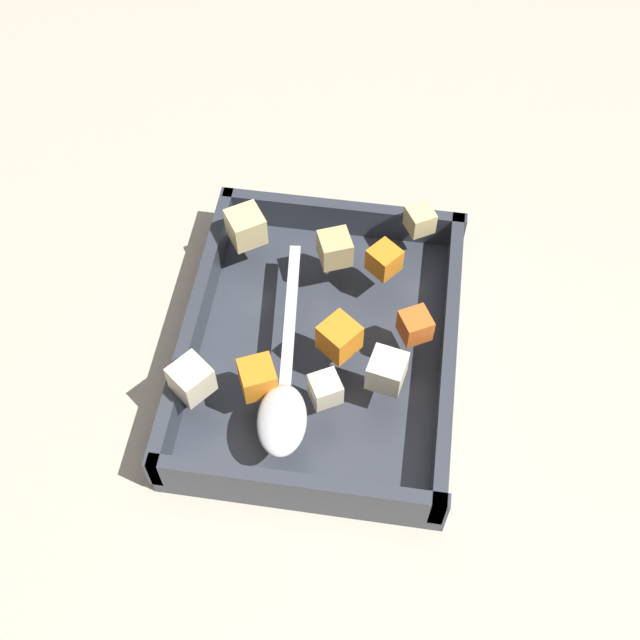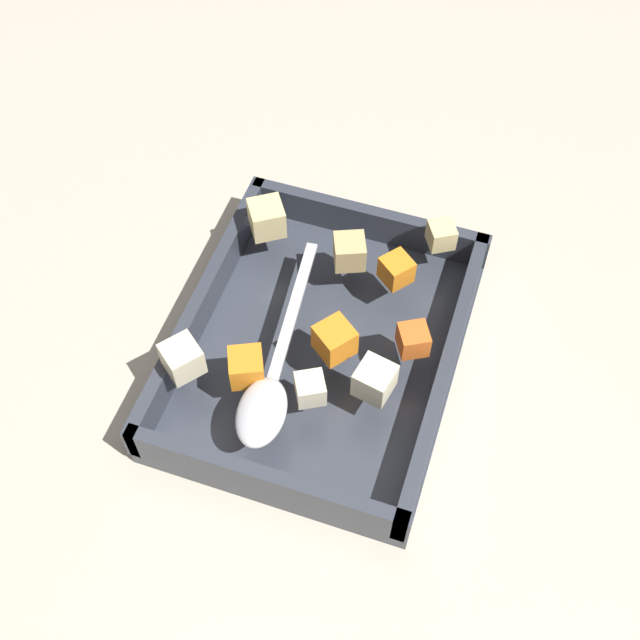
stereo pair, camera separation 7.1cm
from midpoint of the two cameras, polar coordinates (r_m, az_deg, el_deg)
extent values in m
plane|color=#BCB29E|center=(0.76, 2.43, -4.02)|extent=(4.00, 4.00, 0.00)
cube|color=#333842|center=(0.76, 2.68, -2.53)|extent=(0.30, 0.24, 0.01)
cube|color=#333842|center=(0.76, -5.59, 0.87)|extent=(0.30, 0.01, 0.04)
cube|color=#333842|center=(0.73, 11.46, -3.85)|extent=(0.30, 0.01, 0.04)
cube|color=#333842|center=(0.82, 5.74, 6.69)|extent=(0.01, 0.24, 0.04)
cube|color=#333842|center=(0.67, -0.94, -11.45)|extent=(0.01, 0.24, 0.04)
cube|color=orange|center=(0.71, 9.40, -1.58)|extent=(0.03, 0.03, 0.02)
cube|color=orange|center=(0.69, 3.86, -1.89)|extent=(0.04, 0.04, 0.03)
cube|color=orange|center=(0.68, -2.21, -3.53)|extent=(0.04, 0.04, 0.03)
cube|color=orange|center=(0.75, 8.08, 3.30)|extent=(0.04, 0.04, 0.03)
cube|color=#E0CC89|center=(0.78, -1.12, 6.96)|extent=(0.04, 0.04, 0.03)
cube|color=tan|center=(0.76, 4.82, 4.59)|extent=(0.04, 0.04, 0.03)
cube|color=beige|center=(0.69, -6.72, -2.92)|extent=(0.04, 0.04, 0.03)
cube|color=beige|center=(0.67, 2.34, -5.05)|extent=(0.03, 0.03, 0.02)
cube|color=#E0CC89|center=(0.78, 11.08, 5.68)|extent=(0.03, 0.03, 0.02)
cube|color=beige|center=(0.68, 6.85, -4.42)|extent=(0.03, 0.03, 0.03)
ellipsoid|color=silver|center=(0.67, -1.05, -6.69)|extent=(0.07, 0.05, 0.02)
cube|color=silver|center=(0.73, 0.92, 0.51)|extent=(0.15, 0.03, 0.01)
camera|label=1|loc=(0.04, -87.13, 4.23)|focal=45.81mm
camera|label=2|loc=(0.04, 92.87, -4.23)|focal=45.81mm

